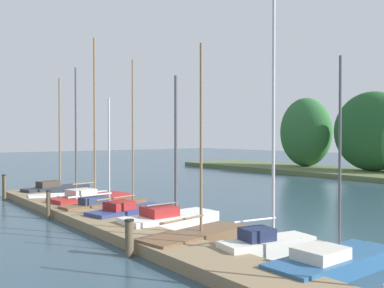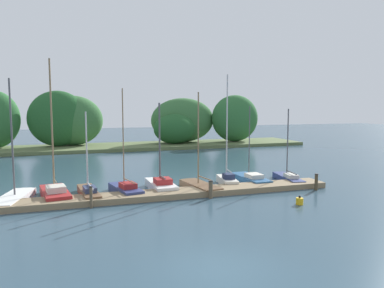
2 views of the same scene
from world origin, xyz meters
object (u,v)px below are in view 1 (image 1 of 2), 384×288
(sailboat_8, at_px, (335,261))
(sailboat_6, at_px, (199,236))
(sailboat_5, at_px, (172,218))
(sailboat_7, at_px, (269,242))
(sailboat_0, at_px, (57,188))
(sailboat_2, at_px, (92,198))
(mooring_piling_0, at_px, (4,187))
(sailboat_1, at_px, (74,195))
(sailboat_3, at_px, (106,205))
(mooring_piling_1, at_px, (48,205))
(sailboat_4, at_px, (130,212))
(mooring_piling_2, at_px, (129,238))

(sailboat_8, bearing_deg, sailboat_6, 102.69)
(sailboat_5, bearing_deg, sailboat_7, -90.27)
(sailboat_0, height_order, sailboat_2, sailboat_2)
(sailboat_0, height_order, mooring_piling_0, sailboat_0)
(sailboat_6, relative_size, sailboat_7, 0.84)
(sailboat_1, distance_m, sailboat_3, 4.12)
(sailboat_2, height_order, mooring_piling_1, sailboat_2)
(sailboat_4, distance_m, mooring_piling_0, 9.19)
(sailboat_3, relative_size, sailboat_4, 0.79)
(sailboat_7, xyz_separation_m, mooring_piling_2, (-2.42, -3.14, 0.11))
(sailboat_4, xyz_separation_m, mooring_piling_0, (-8.78, -2.70, 0.36))
(sailboat_1, xyz_separation_m, sailboat_3, (4.11, -0.19, 0.02))
(sailboat_8, relative_size, mooring_piling_2, 5.13)
(sailboat_7, distance_m, sailboat_8, 1.96)
(sailboat_2, height_order, sailboat_4, sailboat_2)
(sailboat_2, bearing_deg, sailboat_6, -101.48)
(sailboat_5, distance_m, mooring_piling_2, 3.85)
(mooring_piling_0, xyz_separation_m, mooring_piling_2, (13.47, 0.06, -0.15))
(sailboat_2, relative_size, sailboat_3, 1.60)
(sailboat_4, bearing_deg, sailboat_7, -97.46)
(sailboat_2, bearing_deg, mooring_piling_0, 112.90)
(mooring_piling_0, bearing_deg, sailboat_3, 22.24)
(sailboat_6, bearing_deg, sailboat_1, 79.08)
(sailboat_4, xyz_separation_m, mooring_piling_1, (-2.18, -2.59, 0.26))
(sailboat_2, xyz_separation_m, sailboat_4, (4.12, -0.19, -0.07))
(sailboat_4, distance_m, sailboat_6, 4.81)
(sailboat_3, height_order, mooring_piling_2, sailboat_3)
(mooring_piling_0, bearing_deg, mooring_piling_2, 0.25)
(sailboat_0, bearing_deg, sailboat_8, -102.42)
(sailboat_0, xyz_separation_m, sailboat_1, (2.74, -0.10, -0.11))
(sailboat_6, bearing_deg, sailboat_4, 78.56)
(sailboat_4, bearing_deg, sailboat_5, -90.94)
(sailboat_0, xyz_separation_m, mooring_piling_0, (0.27, -2.98, 0.28))
(sailboat_2, relative_size, sailboat_8, 1.50)
(sailboat_4, bearing_deg, sailboat_8, -96.50)
(sailboat_1, bearing_deg, sailboat_3, -79.68)
(sailboat_0, height_order, sailboat_8, sailboat_0)
(sailboat_7, height_order, mooring_piling_0, sailboat_7)
(sailboat_4, height_order, mooring_piling_1, sailboat_4)
(sailboat_0, relative_size, sailboat_3, 1.32)
(sailboat_1, height_order, sailboat_8, sailboat_1)
(sailboat_1, relative_size, sailboat_4, 1.07)
(sailboat_6, height_order, sailboat_8, sailboat_6)
(mooring_piling_1, bearing_deg, sailboat_6, 18.74)
(sailboat_0, distance_m, sailboat_5, 11.43)
(sailboat_1, distance_m, sailboat_5, 8.70)
(sailboat_3, xyz_separation_m, sailboat_6, (7.01, -0.21, -0.04))
(sailboat_3, relative_size, mooring_piling_1, 4.33)
(sailboat_3, bearing_deg, sailboat_7, -92.45)
(mooring_piling_0, distance_m, mooring_piling_1, 6.60)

